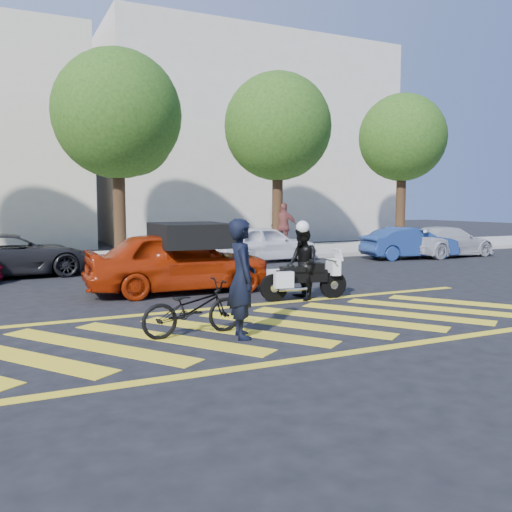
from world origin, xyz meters
name	(u,v)px	position (x,y,z in m)	size (l,w,h in m)	color
ground	(266,327)	(0.00, 0.00, 0.00)	(90.00, 90.00, 0.00)	black
sidewalk	(121,258)	(0.00, 12.00, 0.07)	(60.00, 5.00, 0.15)	#9E998E
crosswalk	(264,327)	(-0.04, 0.00, 0.00)	(12.33, 4.00, 0.01)	yellow
building_right	(244,144)	(9.00, 21.00, 5.50)	(16.00, 8.00, 11.00)	beige
tree_center	(121,119)	(0.13, 12.06, 5.10)	(4.60, 4.60, 7.56)	black
tree_right	(280,131)	(6.63, 12.06, 5.05)	(4.40, 4.40, 7.41)	black
tree_far_right	(403,141)	(13.13, 12.06, 4.94)	(4.00, 4.00, 7.10)	black
officer_bike	(242,279)	(-0.65, -0.44, 0.93)	(0.67, 0.44, 1.85)	black
bicycle	(193,308)	(-1.30, 0.00, 0.44)	(0.58, 1.67, 0.88)	black
police_motorcycle	(303,278)	(1.88, 2.00, 0.47)	(1.97, 0.71, 0.87)	black
officer_moto	(302,264)	(1.86, 2.00, 0.79)	(0.77, 0.60, 1.58)	black
red_convertible	(179,261)	(-0.23, 4.14, 0.73)	(1.73, 4.30, 1.46)	#9E2307
parked_mid_left	(13,255)	(-3.68, 8.73, 0.61)	(2.03, 4.41, 1.23)	black
parked_mid_right	(264,244)	(4.50, 9.20, 0.65)	(1.54, 3.84, 1.31)	silver
parked_right	(409,243)	(9.90, 7.80, 0.60)	(1.26, 3.61, 1.19)	navy
parked_far_right	(447,242)	(11.79, 7.80, 0.59)	(1.65, 4.06, 1.18)	#B0B1B8
pedestrian_right	(284,226)	(6.67, 11.71, 1.12)	(1.14, 0.47, 1.94)	brown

